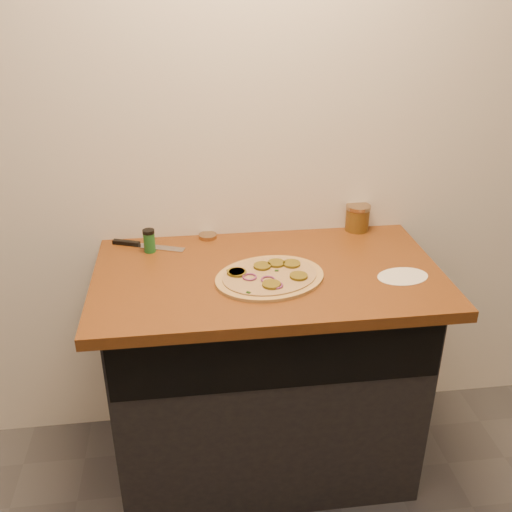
{
  "coord_description": "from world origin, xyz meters",
  "views": [
    {
      "loc": [
        -0.26,
        -0.31,
        1.82
      ],
      "look_at": [
        -0.04,
        1.44,
        0.95
      ],
      "focal_mm": 40.0,
      "sensor_mm": 36.0,
      "label": 1
    }
  ],
  "objects": [
    {
      "name": "mason_jar_lid",
      "position": [
        -0.19,
        1.72,
        0.91
      ],
      "size": [
        0.09,
        0.09,
        0.01
      ],
      "primitive_type": "cylinder",
      "rotation": [
        0.0,
        0.0,
        -0.24
      ],
      "color": "#9C7D5A",
      "rests_on": "countertop"
    },
    {
      "name": "chefs_knife",
      "position": [
        -0.44,
        1.67,
        0.91
      ],
      "size": [
        0.28,
        0.13,
        0.02
      ],
      "color": "#B7BAC1",
      "rests_on": "countertop"
    },
    {
      "name": "countertop",
      "position": [
        0.0,
        1.42,
        0.88
      ],
      "size": [
        1.2,
        0.7,
        0.04
      ],
      "primitive_type": "cube",
      "color": "brown",
      "rests_on": "cabinet"
    },
    {
      "name": "spice_shaker",
      "position": [
        -0.41,
        1.62,
        0.94
      ],
      "size": [
        0.04,
        0.04,
        0.09
      ],
      "color": "#1E6027",
      "rests_on": "countertop"
    },
    {
      "name": "flour_spill",
      "position": [
        0.45,
        1.32,
        0.9
      ],
      "size": [
        0.21,
        0.21,
        0.0
      ],
      "primitive_type": "cylinder",
      "rotation": [
        0.0,
        0.0,
        0.17
      ],
      "color": "silver",
      "rests_on": "countertop"
    },
    {
      "name": "pizza",
      "position": [
        -0.0,
        1.36,
        0.91
      ],
      "size": [
        0.46,
        0.46,
        0.03
      ],
      "color": "tan",
      "rests_on": "countertop"
    },
    {
      "name": "salsa_jar",
      "position": [
        0.41,
        1.72,
        0.95
      ],
      "size": [
        0.1,
        0.1,
        0.11
      ],
      "color": "maroon",
      "rests_on": "countertop"
    },
    {
      "name": "cabinet",
      "position": [
        0.0,
        1.45,
        0.43
      ],
      "size": [
        1.1,
        0.6,
        0.86
      ],
      "primitive_type": "cube",
      "color": "black",
      "rests_on": "ground"
    }
  ]
}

